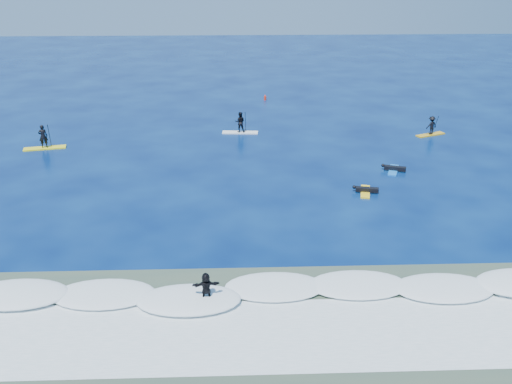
{
  "coord_description": "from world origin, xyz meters",
  "views": [
    {
      "loc": [
        -0.74,
        -32.71,
        14.87
      ],
      "look_at": [
        0.5,
        0.99,
        0.6
      ],
      "focal_mm": 40.0,
      "sensor_mm": 36.0,
      "label": 1
    }
  ],
  "objects_px": {
    "sup_paddler_left": "(44,140)",
    "marker_buoy": "(265,98)",
    "sup_paddler_center": "(240,124)",
    "prone_paddler_near": "(366,190)",
    "wave_surfer": "(206,289)",
    "sup_paddler_right": "(431,127)",
    "prone_paddler_far": "(394,169)"
  },
  "relations": [
    {
      "from": "sup_paddler_left",
      "to": "marker_buoy",
      "type": "bearing_deg",
      "value": 28.04
    },
    {
      "from": "sup_paddler_center",
      "to": "prone_paddler_near",
      "type": "height_order",
      "value": "sup_paddler_center"
    },
    {
      "from": "prone_paddler_near",
      "to": "wave_surfer",
      "type": "distance_m",
      "value": 16.23
    },
    {
      "from": "sup_paddler_center",
      "to": "sup_paddler_right",
      "type": "xyz_separation_m",
      "value": [
        16.68,
        -1.27,
        -0.06
      ]
    },
    {
      "from": "prone_paddler_far",
      "to": "prone_paddler_near",
      "type": "bearing_deg",
      "value": 163.13
    },
    {
      "from": "prone_paddler_far",
      "to": "sup_paddler_center",
      "type": "bearing_deg",
      "value": 68.06
    },
    {
      "from": "sup_paddler_right",
      "to": "prone_paddler_near",
      "type": "xyz_separation_m",
      "value": [
        -8.45,
        -12.58,
        -0.6
      ]
    },
    {
      "from": "sup_paddler_center",
      "to": "prone_paddler_near",
      "type": "relative_size",
      "value": 1.41
    },
    {
      "from": "sup_paddler_right",
      "to": "marker_buoy",
      "type": "relative_size",
      "value": 4.38
    },
    {
      "from": "sup_paddler_left",
      "to": "sup_paddler_center",
      "type": "height_order",
      "value": "sup_paddler_left"
    },
    {
      "from": "sup_paddler_center",
      "to": "sup_paddler_right",
      "type": "distance_m",
      "value": 16.72
    },
    {
      "from": "prone_paddler_far",
      "to": "wave_surfer",
      "type": "relative_size",
      "value": 1.12
    },
    {
      "from": "sup_paddler_center",
      "to": "prone_paddler_far",
      "type": "xyz_separation_m",
      "value": [
        11.15,
        -9.9,
        -0.66
      ]
    },
    {
      "from": "sup_paddler_right",
      "to": "wave_surfer",
      "type": "bearing_deg",
      "value": -150.03
    },
    {
      "from": "prone_paddler_near",
      "to": "marker_buoy",
      "type": "relative_size",
      "value": 3.52
    },
    {
      "from": "sup_paddler_left",
      "to": "sup_paddler_right",
      "type": "height_order",
      "value": "sup_paddler_left"
    },
    {
      "from": "sup_paddler_left",
      "to": "prone_paddler_far",
      "type": "relative_size",
      "value": 1.46
    },
    {
      "from": "sup_paddler_left",
      "to": "prone_paddler_far",
      "type": "height_order",
      "value": "sup_paddler_left"
    },
    {
      "from": "sup_paddler_right",
      "to": "prone_paddler_far",
      "type": "distance_m",
      "value": 10.26
    },
    {
      "from": "prone_paddler_near",
      "to": "marker_buoy",
      "type": "distance_m",
      "value": 26.42
    },
    {
      "from": "sup_paddler_center",
      "to": "wave_surfer",
      "type": "relative_size",
      "value": 1.53
    },
    {
      "from": "wave_surfer",
      "to": "sup_paddler_right",
      "type": "bearing_deg",
      "value": 46.46
    },
    {
      "from": "sup_paddler_left",
      "to": "marker_buoy",
      "type": "relative_size",
      "value": 5.3
    },
    {
      "from": "prone_paddler_near",
      "to": "marker_buoy",
      "type": "bearing_deg",
      "value": 24.48
    },
    {
      "from": "marker_buoy",
      "to": "sup_paddler_center",
      "type": "bearing_deg",
      "value": -103.28
    },
    {
      "from": "prone_paddler_near",
      "to": "sup_paddler_right",
      "type": "bearing_deg",
      "value": -21.18
    },
    {
      "from": "sup_paddler_center",
      "to": "sup_paddler_left",
      "type": "bearing_deg",
      "value": -162.78
    },
    {
      "from": "sup_paddler_center",
      "to": "wave_surfer",
      "type": "distance_m",
      "value": 26.64
    },
    {
      "from": "sup_paddler_center",
      "to": "prone_paddler_near",
      "type": "distance_m",
      "value": 16.12
    },
    {
      "from": "wave_surfer",
      "to": "marker_buoy",
      "type": "relative_size",
      "value": 3.24
    },
    {
      "from": "sup_paddler_left",
      "to": "wave_surfer",
      "type": "relative_size",
      "value": 1.64
    },
    {
      "from": "sup_paddler_center",
      "to": "sup_paddler_right",
      "type": "bearing_deg",
      "value": -0.35
    }
  ]
}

